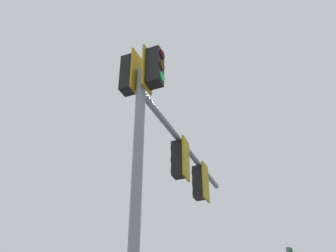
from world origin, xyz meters
name	(u,v)px	position (x,y,z in m)	size (l,w,h in m)	color
signal_mast_assembly	(162,157)	(1.13, -0.87, 5.20)	(2.36, 5.28, 7.23)	gray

